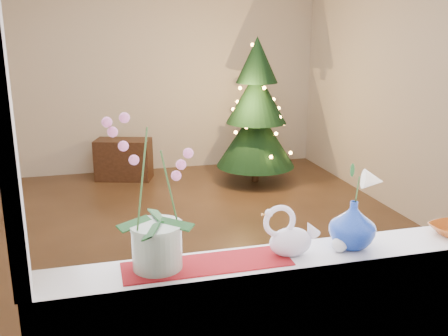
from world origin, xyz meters
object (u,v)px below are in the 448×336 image
Objects in this scene: swan at (291,231)px; xmas_tree at (256,111)px; blue_vase at (353,221)px; side_table at (124,159)px; paperweight at (340,245)px; orchid_pot at (155,194)px.

xmas_tree is at bearing 68.38° from swan.
swan is 1.05× the size of blue_vase.
swan is 4.56m from side_table.
swan is at bearing -178.15° from blue_vase.
side_table is (-0.66, 4.50, -0.69)m from paperweight.
orchid_pot is 0.89m from blue_vase.
blue_vase reaches higher than swan.
orchid_pot is 0.36× the size of xmas_tree.
paperweight is 4.09m from xmas_tree.
paperweight is at bearing -3.27° from orchid_pot.
swan is 0.23m from paperweight.
blue_vase is at bearing -0.56° from orchid_pot.
xmas_tree reaches higher than orchid_pot.
paperweight is (0.79, -0.05, -0.29)m from orchid_pot.
orchid_pot is 9.43× the size of paperweight.
orchid_pot reaches higher than side_table.
xmas_tree is 1.80m from side_table.
swan is 0.30m from blue_vase.
paperweight is 0.04× the size of xmas_tree.
blue_vase is at bearing -3.38° from swan.
orchid_pot is at bearing 172.95° from swan.
side_table is at bearing 90.39° from swan.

